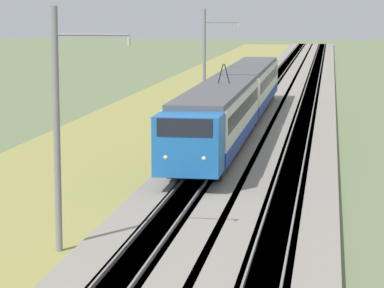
{
  "coord_description": "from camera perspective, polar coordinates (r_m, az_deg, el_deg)",
  "views": [
    {
      "loc": [
        -19.14,
        -5.86,
        8.07
      ],
      "look_at": [
        19.24,
        0.0,
        2.14
      ],
      "focal_mm": 85.0,
      "sensor_mm": 36.0,
      "label": 1
    }
  ],
  "objects": [
    {
      "name": "track_main",
      "position": [
        69.84,
        3.81,
        2.16
      ],
      "size": [
        240.0,
        1.57,
        0.45
      ],
      "color": "#4C4238",
      "rests_on": "ground"
    },
    {
      "name": "track_adjacent",
      "position": [
        69.61,
        7.19,
        2.09
      ],
      "size": [
        240.0,
        1.57,
        0.45
      ],
      "color": "#4C4238",
      "rests_on": "ground"
    },
    {
      "name": "catenary_mast_mid",
      "position": [
        62.97,
        0.83,
        5.03
      ],
      "size": [
        0.22,
        2.56,
        7.85
      ],
      "color": "slate",
      "rests_on": "ground"
    },
    {
      "name": "grass_verge",
      "position": [
        70.74,
        -1.68,
        2.18
      ],
      "size": [
        240.0,
        9.97,
        0.12
      ],
      "color": "#99934C",
      "rests_on": "ground"
    },
    {
      "name": "passenger_train",
      "position": [
        57.47,
        2.79,
        2.88
      ],
      "size": [
        40.48,
        2.94,
        4.87
      ],
      "rotation": [
        0.0,
        0.0,
        3.14
      ],
      "color": "blue",
      "rests_on": "ground"
    },
    {
      "name": "ballast_adjacent",
      "position": [
        69.62,
        7.19,
        2.08
      ],
      "size": [
        240.0,
        4.4,
        0.3
      ],
      "color": "gray",
      "rests_on": "ground"
    },
    {
      "name": "catenary_mast_near",
      "position": [
        29.41,
        -8.37,
        0.98
      ],
      "size": [
        0.22,
        2.56,
        8.06
      ],
      "color": "slate",
      "rests_on": "ground"
    },
    {
      "name": "ballast_main",
      "position": [
        69.84,
        3.81,
        2.15
      ],
      "size": [
        240.0,
        4.4,
        0.3
      ],
      "color": "gray",
      "rests_on": "ground"
    }
  ]
}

